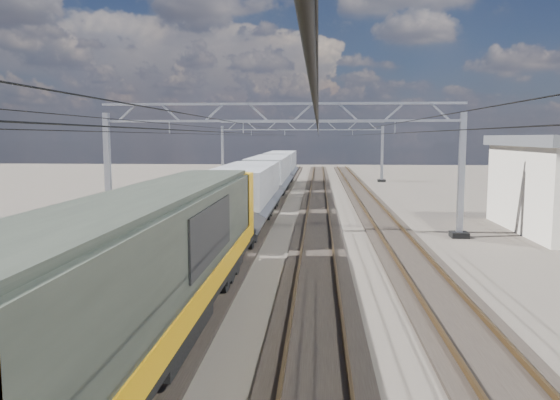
# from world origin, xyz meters

# --- Properties ---
(ground) EXTENTS (160.00, 160.00, 0.00)m
(ground) POSITION_xyz_m (0.00, 0.00, 0.00)
(ground) COLOR black
(ground) RESTS_ON ground
(track_outer_west) EXTENTS (2.60, 140.00, 0.30)m
(track_outer_west) POSITION_xyz_m (-6.00, 0.00, 0.07)
(track_outer_west) COLOR black
(track_outer_west) RESTS_ON ground
(track_loco) EXTENTS (2.60, 140.00, 0.30)m
(track_loco) POSITION_xyz_m (-2.00, 0.00, 0.07)
(track_loco) COLOR black
(track_loco) RESTS_ON ground
(track_inner_east) EXTENTS (2.60, 140.00, 0.30)m
(track_inner_east) POSITION_xyz_m (2.00, 0.00, 0.07)
(track_inner_east) COLOR black
(track_inner_east) RESTS_ON ground
(track_outer_east) EXTENTS (2.60, 140.00, 0.30)m
(track_outer_east) POSITION_xyz_m (6.00, 0.00, 0.07)
(track_outer_east) COLOR black
(track_outer_east) RESTS_ON ground
(catenary_gantry_mid) EXTENTS (19.90, 0.90, 7.11)m
(catenary_gantry_mid) POSITION_xyz_m (0.00, 4.00, 3.91)
(catenary_gantry_mid) COLOR #979BA5
(catenary_gantry_mid) RESTS_ON ground
(catenary_gantry_far) EXTENTS (19.90, 0.90, 7.11)m
(catenary_gantry_far) POSITION_xyz_m (0.00, 40.00, 3.91)
(catenary_gantry_far) COLOR #979BA5
(catenary_gantry_far) RESTS_ON ground
(overhead_wires) EXTENTS (12.03, 140.00, 0.53)m
(overhead_wires) POSITION_xyz_m (0.00, 8.00, 5.75)
(overhead_wires) COLOR black
(overhead_wires) RESTS_ON ground
(locomotive) EXTENTS (2.76, 21.10, 3.62)m
(locomotive) POSITION_xyz_m (-2.00, -12.61, 2.33)
(locomotive) COLOR black
(locomotive) RESTS_ON ground
(hopper_wagon_lead) EXTENTS (3.38, 13.00, 3.25)m
(hopper_wagon_lead) POSITION_xyz_m (-2.00, 5.08, 2.23)
(hopper_wagon_lead) COLOR black
(hopper_wagon_lead) RESTS_ON ground
(hopper_wagon_mid) EXTENTS (3.38, 13.00, 3.25)m
(hopper_wagon_mid) POSITION_xyz_m (-2.00, 19.28, 2.23)
(hopper_wagon_mid) COLOR black
(hopper_wagon_mid) RESTS_ON ground
(hopper_wagon_third) EXTENTS (3.38, 13.00, 3.25)m
(hopper_wagon_third) POSITION_xyz_m (-2.00, 33.48, 2.23)
(hopper_wagon_third) COLOR black
(hopper_wagon_third) RESTS_ON ground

